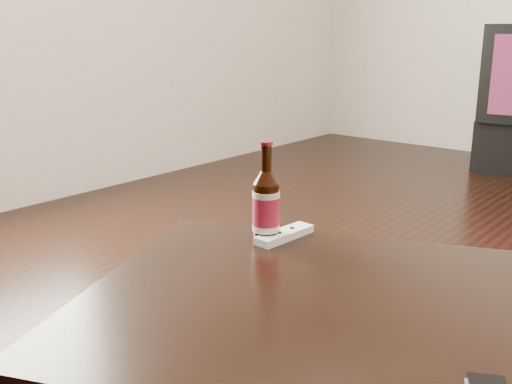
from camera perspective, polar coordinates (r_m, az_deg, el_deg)
The scene contains 4 objects.
floor at distance 1.99m, azimuth 21.13°, elevation -14.39°, with size 5.00×6.00×0.01m, color black.
coffee_table at distance 1.12m, azimuth 16.34°, elevation -13.99°, with size 1.45×1.18×0.47m.
beer_bottle at distance 1.37m, azimuth 0.96°, elevation -1.33°, with size 0.07×0.07×0.23m.
remote at distance 1.41m, azimuth 2.73°, elevation -4.08°, with size 0.06×0.17×0.02m.
Camera 1 is at (0.49, -1.68, 0.95)m, focal length 42.00 mm.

